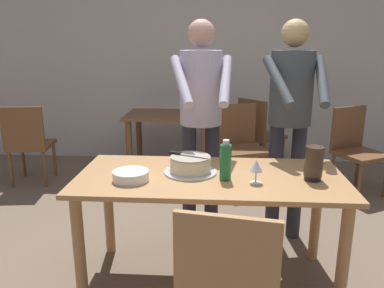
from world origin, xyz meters
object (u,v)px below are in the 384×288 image
(cake_on_platter, at_px, (190,165))
(plate_stack, at_px, (131,176))
(main_dining_table, at_px, (210,192))
(wine_glass_near, at_px, (256,166))
(person_cutting_cake, at_px, (201,108))
(person_standing_beside, at_px, (290,108))
(water_bottle, at_px, (226,162))
(background_chair_1, at_px, (241,143))
(hurricane_lamp, at_px, (314,163))
(background_table, at_px, (169,127))
(chair_near_side, at_px, (229,286))
(background_chair_2, at_px, (28,142))
(background_chair_0, at_px, (356,147))
(cake_knife, at_px, (180,154))
(background_chair_3, at_px, (258,132))

(cake_on_platter, relative_size, plate_stack, 1.55)
(main_dining_table, height_order, wine_glass_near, wine_glass_near)
(person_cutting_cake, bearing_deg, person_standing_beside, 2.54)
(cake_on_platter, distance_m, plate_stack, 0.39)
(water_bottle, bearing_deg, background_chair_1, 83.67)
(hurricane_lamp, distance_m, background_table, 2.46)
(water_bottle, bearing_deg, main_dining_table, 140.29)
(person_cutting_cake, height_order, background_table, person_cutting_cake)
(cake_on_platter, xyz_separation_m, chair_near_side, (0.23, -0.80, -0.31))
(cake_on_platter, distance_m, hurricane_lamp, 0.76)
(background_chair_1, bearing_deg, plate_stack, -112.13)
(background_table, bearing_deg, person_standing_beside, -53.08)
(wine_glass_near, bearing_deg, background_chair_1, 89.19)
(person_standing_beside, bearing_deg, background_chair_1, 104.10)
(wine_glass_near, distance_m, person_standing_beside, 0.84)
(water_bottle, bearing_deg, plate_stack, -175.01)
(person_standing_beside, distance_m, chair_near_side, 1.58)
(wine_glass_near, height_order, hurricane_lamp, hurricane_lamp)
(hurricane_lamp, relative_size, background_table, 0.21)
(main_dining_table, xyz_separation_m, chair_near_side, (0.11, -0.76, -0.14))
(cake_on_platter, xyz_separation_m, background_chair_2, (-1.91, 1.63, -0.31))
(person_standing_beside, height_order, background_chair_1, person_standing_beside)
(person_standing_beside, bearing_deg, person_cutting_cake, -177.46)
(plate_stack, xyz_separation_m, hurricane_lamp, (1.10, 0.08, 0.08))
(water_bottle, height_order, background_chair_2, water_bottle)
(main_dining_table, distance_m, background_chair_0, 2.26)
(main_dining_table, distance_m, wine_glass_near, 0.37)
(hurricane_lamp, height_order, background_chair_0, hurricane_lamp)
(hurricane_lamp, distance_m, person_cutting_cake, 0.98)
(person_cutting_cake, bearing_deg, background_chair_1, 71.95)
(background_chair_0, bearing_deg, background_table, 168.29)
(cake_on_platter, height_order, person_standing_beside, person_standing_beside)
(cake_knife, distance_m, background_chair_2, 2.47)
(wine_glass_near, relative_size, background_chair_0, 0.16)
(background_chair_0, bearing_deg, water_bottle, -128.31)
(main_dining_table, height_order, hurricane_lamp, hurricane_lamp)
(person_cutting_cake, bearing_deg, wine_glass_near, -63.40)
(cake_knife, relative_size, background_table, 0.26)
(plate_stack, bearing_deg, chair_near_side, -47.50)
(background_chair_0, relative_size, background_chair_1, 1.00)
(background_chair_0, bearing_deg, cake_on_platter, -134.32)
(background_chair_3, bearing_deg, background_chair_2, -166.20)
(cake_on_platter, height_order, background_table, cake_on_platter)
(person_standing_beside, xyz_separation_m, background_chair_1, (-0.29, 1.15, -0.58))
(main_dining_table, xyz_separation_m, person_cutting_cake, (-0.09, 0.60, 0.44))
(cake_knife, height_order, water_bottle, water_bottle)
(main_dining_table, relative_size, background_chair_2, 1.86)
(wine_glass_near, distance_m, background_chair_1, 1.93)
(background_chair_0, height_order, background_chair_1, same)
(water_bottle, distance_m, person_standing_beside, 0.89)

